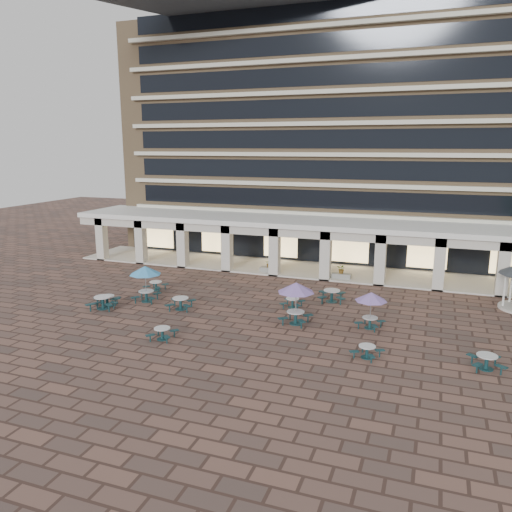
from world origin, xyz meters
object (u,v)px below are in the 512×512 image
Objects in this scene: picnic_table_1 at (162,332)px; picnic_table_3 at (487,361)px; picnic_table_4 at (145,272)px; planter_right at (341,274)px; planter_left at (269,268)px.

picnic_table_1 is 0.90× the size of picnic_table_3.
planter_right is at bearing 30.90° from picnic_table_4.
picnic_table_3 is at bearing 1.72° from picnic_table_1.
planter_left is 1.00× the size of planter_right.
planter_left is (5.42, 10.28, -1.67)m from picnic_table_4.
planter_right is at bearing 115.92° from picnic_table_3.
picnic_table_4 is 1.66× the size of planter_left.
planter_right is at bearing 0.00° from planter_left.
planter_left is (0.88, 15.90, 0.04)m from picnic_table_1.
picnic_table_1 is 0.64× the size of picnic_table_4.
picnic_table_1 is 16.59m from picnic_table_3.
picnic_table_4 reaches higher than planter_left.
planter_right is (6.08, 0.00, 0.05)m from planter_left.
picnic_table_4 is 15.50m from planter_right.
picnic_table_1 is 1.07× the size of planter_right.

